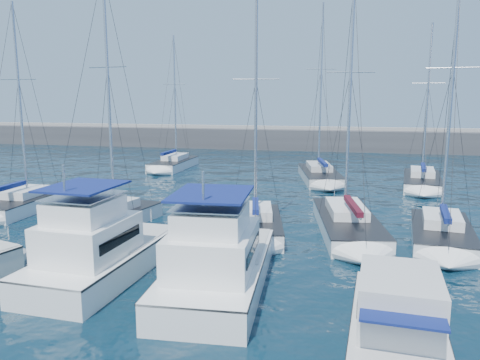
% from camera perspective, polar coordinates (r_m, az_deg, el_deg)
% --- Properties ---
extents(ground, '(220.00, 220.00, 0.00)m').
position_cam_1_polar(ground, '(21.43, -4.45, -11.39)').
color(ground, black).
rests_on(ground, ground).
extents(breakwater, '(160.00, 6.00, 4.45)m').
position_cam_1_polar(breakwater, '(71.62, 7.70, 4.60)').
color(breakwater, '#424244').
rests_on(breakwater, ground).
extents(motor_yacht_port_inner, '(4.03, 8.76, 4.69)m').
position_cam_1_polar(motor_yacht_port_inner, '(21.53, -16.85, -8.50)').
color(motor_yacht_port_inner, white).
rests_on(motor_yacht_port_inner, ground).
extents(motor_yacht_stbd_inner, '(4.28, 9.49, 4.69)m').
position_cam_1_polar(motor_yacht_stbd_inner, '(19.35, -2.82, -10.19)').
color(motor_yacht_stbd_inner, white).
rests_on(motor_yacht_stbd_inner, ground).
extents(motor_yacht_stbd_outer, '(3.21, 6.86, 3.20)m').
position_cam_1_polar(motor_yacht_stbd_outer, '(15.74, 18.57, -16.47)').
color(motor_yacht_stbd_outer, silver).
rests_on(motor_yacht_stbd_outer, ground).
extents(sailboat_mid_a, '(3.12, 7.07, 14.39)m').
position_cam_1_polar(sailboat_mid_a, '(35.88, -25.04, -2.61)').
color(sailboat_mid_a, white).
rests_on(sailboat_mid_a, ground).
extents(sailboat_mid_b, '(4.54, 8.16, 15.32)m').
position_cam_1_polar(sailboat_mid_b, '(29.58, -15.93, -4.59)').
color(sailboat_mid_b, silver).
rests_on(sailboat_mid_b, ground).
extents(sailboat_mid_c, '(4.22, 7.41, 14.07)m').
position_cam_1_polar(sailboat_mid_c, '(27.22, 1.87, -5.48)').
color(sailboat_mid_c, white).
rests_on(sailboat_mid_c, ground).
extents(sailboat_mid_d, '(4.59, 10.04, 14.78)m').
position_cam_1_polar(sailboat_mid_d, '(28.34, 12.94, -5.15)').
color(sailboat_mid_d, white).
rests_on(sailboat_mid_d, ground).
extents(sailboat_mid_e, '(3.92, 7.76, 14.96)m').
position_cam_1_polar(sailboat_mid_e, '(27.77, 23.36, -6.00)').
color(sailboat_mid_e, white).
rests_on(sailboat_mid_e, ground).
extents(sailboat_back_a, '(3.24, 8.28, 14.68)m').
position_cam_1_polar(sailboat_back_a, '(52.26, -8.07, 1.97)').
color(sailboat_back_a, white).
rests_on(sailboat_back_a, ground).
extents(sailboat_back_b, '(4.94, 10.10, 16.70)m').
position_cam_1_polar(sailboat_back_b, '(45.09, 9.67, 0.64)').
color(sailboat_back_b, silver).
rests_on(sailboat_back_b, ground).
extents(sailboat_back_c, '(4.11, 9.10, 14.40)m').
position_cam_1_polar(sailboat_back_c, '(44.24, 21.30, -0.11)').
color(sailboat_back_c, white).
rests_on(sailboat_back_c, ground).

